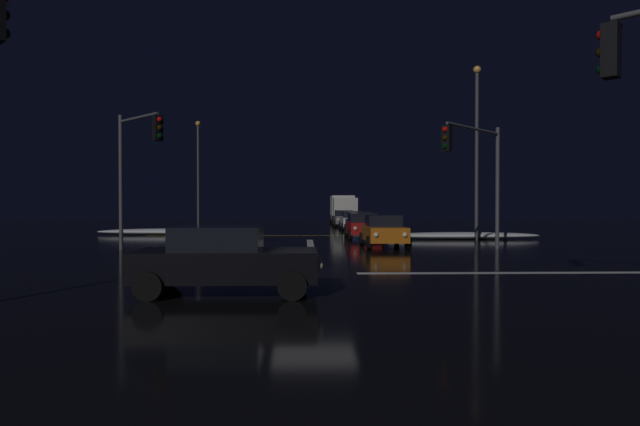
{
  "coord_description": "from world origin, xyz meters",
  "views": [
    {
      "loc": [
        -0.26,
        -15.97,
        2.07
      ],
      "look_at": [
        0.51,
        11.96,
        1.64
      ],
      "focal_mm": 29.88,
      "sensor_mm": 36.0,
      "label": 1
    }
  ],
  "objects_px": {
    "sedan_white": "(352,220)",
    "sedan_blue": "(360,222)",
    "streetlamp_left_far": "(198,167)",
    "sedan_orange": "(384,231)",
    "box_truck": "(343,208)",
    "streetlamp_right_near": "(477,141)",
    "traffic_signal_ne": "(477,162)",
    "sedan_black_crossing": "(225,259)",
    "traffic_signal_nw": "(136,156)",
    "sedan_gray": "(344,218)",
    "sedan_red": "(363,226)"
  },
  "relations": [
    {
      "from": "sedan_white",
      "to": "sedan_blue",
      "type": "bearing_deg",
      "value": -89.53
    },
    {
      "from": "streetlamp_left_far",
      "to": "sedan_orange",
      "type": "bearing_deg",
      "value": -56.85
    },
    {
      "from": "sedan_orange",
      "to": "box_truck",
      "type": "xyz_separation_m",
      "value": [
        0.23,
        31.55,
        0.91
      ]
    },
    {
      "from": "sedan_white",
      "to": "box_truck",
      "type": "distance_m",
      "value": 13.63
    },
    {
      "from": "box_truck",
      "to": "streetlamp_right_near",
      "type": "distance_m",
      "value": 28.44
    },
    {
      "from": "sedan_orange",
      "to": "traffic_signal_ne",
      "type": "height_order",
      "value": "traffic_signal_ne"
    },
    {
      "from": "sedan_black_crossing",
      "to": "traffic_signal_nw",
      "type": "height_order",
      "value": "traffic_signal_nw"
    },
    {
      "from": "sedan_orange",
      "to": "traffic_signal_ne",
      "type": "bearing_deg",
      "value": -36.15
    },
    {
      "from": "traffic_signal_nw",
      "to": "sedan_white",
      "type": "bearing_deg",
      "value": 60.58
    },
    {
      "from": "sedan_blue",
      "to": "sedan_gray",
      "type": "height_order",
      "value": "same"
    },
    {
      "from": "sedan_red",
      "to": "sedan_white",
      "type": "relative_size",
      "value": 1.0
    },
    {
      "from": "sedan_white",
      "to": "streetlamp_left_far",
      "type": "height_order",
      "value": "streetlamp_left_far"
    },
    {
      "from": "sedan_blue",
      "to": "streetlamp_right_near",
      "type": "distance_m",
      "value": 11.3
    },
    {
      "from": "sedan_red",
      "to": "sedan_white",
      "type": "bearing_deg",
      "value": 88.12
    },
    {
      "from": "sedan_gray",
      "to": "streetlamp_left_far",
      "type": "height_order",
      "value": "streetlamp_left_far"
    },
    {
      "from": "traffic_signal_ne",
      "to": "streetlamp_left_far",
      "type": "height_order",
      "value": "streetlamp_left_far"
    },
    {
      "from": "sedan_red",
      "to": "traffic_signal_nw",
      "type": "xyz_separation_m",
      "value": [
        -11.02,
        -8.85,
        3.43
      ]
    },
    {
      "from": "traffic_signal_ne",
      "to": "traffic_signal_nw",
      "type": "bearing_deg",
      "value": 178.22
    },
    {
      "from": "sedan_orange",
      "to": "sedan_black_crossing",
      "type": "height_order",
      "value": "same"
    },
    {
      "from": "box_truck",
      "to": "streetlamp_right_near",
      "type": "xyz_separation_m",
      "value": [
        5.65,
        -27.59,
        3.97
      ]
    },
    {
      "from": "sedan_white",
      "to": "streetlamp_right_near",
      "type": "height_order",
      "value": "streetlamp_right_near"
    },
    {
      "from": "sedan_gray",
      "to": "traffic_signal_ne",
      "type": "distance_m",
      "value": 27.52
    },
    {
      "from": "sedan_orange",
      "to": "sedan_black_crossing",
      "type": "distance_m",
      "value": 14.74
    },
    {
      "from": "sedan_blue",
      "to": "sedan_white",
      "type": "bearing_deg",
      "value": 90.47
    },
    {
      "from": "sedan_red",
      "to": "streetlamp_right_near",
      "type": "height_order",
      "value": "streetlamp_right_near"
    },
    {
      "from": "sedan_orange",
      "to": "streetlamp_left_far",
      "type": "distance_m",
      "value": 24.26
    },
    {
      "from": "sedan_red",
      "to": "sedan_gray",
      "type": "relative_size",
      "value": 1.0
    },
    {
      "from": "sedan_blue",
      "to": "traffic_signal_ne",
      "type": "distance_m",
      "value": 15.82
    },
    {
      "from": "sedan_white",
      "to": "sedan_black_crossing",
      "type": "height_order",
      "value": "same"
    },
    {
      "from": "sedan_black_crossing",
      "to": "traffic_signal_nw",
      "type": "relative_size",
      "value": 0.7
    },
    {
      "from": "traffic_signal_nw",
      "to": "streetlamp_right_near",
      "type": "xyz_separation_m",
      "value": [
        17.21,
        6.2,
        1.44
      ]
    },
    {
      "from": "sedan_gray",
      "to": "streetlamp_right_near",
      "type": "height_order",
      "value": "streetlamp_right_near"
    },
    {
      "from": "sedan_blue",
      "to": "sedan_black_crossing",
      "type": "bearing_deg",
      "value": -102.63
    },
    {
      "from": "traffic_signal_ne",
      "to": "streetlamp_left_far",
      "type": "xyz_separation_m",
      "value": [
        -16.75,
        22.67,
        1.35
      ]
    },
    {
      "from": "box_truck",
      "to": "sedan_gray",
      "type": "bearing_deg",
      "value": -93.31
    },
    {
      "from": "sedan_red",
      "to": "streetlamp_right_near",
      "type": "relative_size",
      "value": 0.44
    },
    {
      "from": "sedan_white",
      "to": "streetlamp_right_near",
      "type": "xyz_separation_m",
      "value": [
        5.83,
        -13.99,
        4.87
      ]
    },
    {
      "from": "sedan_blue",
      "to": "sedan_white",
      "type": "xyz_separation_m",
      "value": [
        -0.05,
        5.59,
        0.0
      ]
    },
    {
      "from": "traffic_signal_ne",
      "to": "traffic_signal_nw",
      "type": "distance_m",
      "value": 15.06
    },
    {
      "from": "sedan_blue",
      "to": "streetlamp_left_far",
      "type": "xyz_separation_m",
      "value": [
        -13.14,
        7.6,
        4.52
      ]
    },
    {
      "from": "sedan_white",
      "to": "streetlamp_right_near",
      "type": "distance_m",
      "value": 15.92
    },
    {
      "from": "streetlamp_left_far",
      "to": "box_truck",
      "type": "bearing_deg",
      "value": 41.15
    },
    {
      "from": "streetlamp_right_near",
      "to": "sedan_orange",
      "type": "bearing_deg",
      "value": -146.07
    },
    {
      "from": "sedan_orange",
      "to": "sedan_red",
      "type": "height_order",
      "value": "same"
    },
    {
      "from": "sedan_gray",
      "to": "sedan_red",
      "type": "bearing_deg",
      "value": -90.42
    },
    {
      "from": "sedan_blue",
      "to": "traffic_signal_nw",
      "type": "height_order",
      "value": "traffic_signal_nw"
    },
    {
      "from": "traffic_signal_ne",
      "to": "streetlamp_left_far",
      "type": "relative_size",
      "value": 0.62
    },
    {
      "from": "sedan_blue",
      "to": "streetlamp_left_far",
      "type": "distance_m",
      "value": 15.83
    },
    {
      "from": "sedan_gray",
      "to": "streetlamp_right_near",
      "type": "distance_m",
      "value": 21.82
    },
    {
      "from": "sedan_blue",
      "to": "traffic_signal_ne",
      "type": "xyz_separation_m",
      "value": [
        3.61,
        -15.07,
        3.18
      ]
    }
  ]
}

